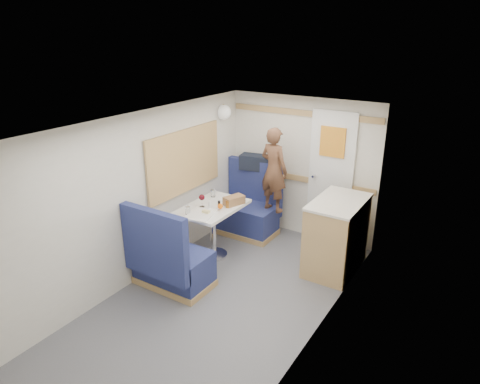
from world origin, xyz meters
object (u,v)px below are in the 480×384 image
Objects in this scene: tumbler_mid at (213,193)px; pepper_grinder at (219,204)px; dinette_table at (213,217)px; dome_light at (224,112)px; bread_loaf at (234,200)px; bench_near at (170,264)px; cheese_block at (206,212)px; duffel_bag at (256,162)px; galley_counter at (336,235)px; tray at (200,215)px; beer_glass at (228,204)px; wine_glass at (202,198)px; person at (274,170)px; tumbler_left at (188,210)px; orange_fruit at (220,206)px; salt_grinder at (210,205)px; bench_far at (247,213)px.

pepper_grinder is at bearing -42.55° from tumbler_mid.
dome_light reaches higher than dinette_table.
bench_near is at bearing -100.82° from bread_loaf.
dome_light is (-0.39, 0.85, 1.18)m from dinette_table.
cheese_block is 0.35× the size of bread_loaf.
tumbler_mid reaches higher than pepper_grinder.
pepper_grinder is (0.11, -1.11, -0.25)m from duffel_bag.
galley_counter is 1.69m from tray.
tumbler_mid reaches higher than beer_glass.
wine_glass is at bearing -72.76° from dome_light.
person is at bearing 72.75° from tray.
bread_loaf is at bearing 61.65° from tumbler_left.
pepper_grinder is (-0.10, -0.05, -0.00)m from beer_glass.
dinette_table is 0.37m from tray.
salt_grinder is (-0.15, -0.02, -0.00)m from orange_fruit.
dinette_table is 13.57× the size of orange_fruit.
orange_fruit is 0.10m from pepper_grinder.
bench_near is 0.99m from pepper_grinder.
tray is at bearing -106.50° from bread_loaf.
wine_glass is (-1.56, -0.65, 0.38)m from galley_counter.
dinette_table is at bearing 158.86° from orange_fruit.
bench_far is at bearing 94.37° from cheese_block.
galley_counter is 0.78× the size of person.
dinette_table is 2.02× the size of duffel_bag.
duffel_bag is 1.11m from beer_glass.
pepper_grinder is at bearing -83.57° from bench_far.
beer_glass is (-1.27, -0.49, 0.30)m from galley_counter.
orange_fruit reaches higher than cheese_block.
bench_near is at bearing -96.32° from pepper_grinder.
tumbler_left is at bearing -149.52° from galley_counter.
tumbler_mid reaches higher than salt_grinder.
tumbler_left is at bearing -130.40° from orange_fruit.
dinette_table is at bearing -55.36° from tumbler_mid.
wine_glass reaches higher than tumbler_left.
dome_light is 1.32m from bread_loaf.
bread_loaf is at bearing -48.09° from dome_light.
dinette_table is 0.88× the size of bench_near.
tray is 0.17m from tumbler_left.
orange_fruit is at bearing 7.60° from wine_glass.
pepper_grinder is 0.21m from bread_loaf.
person reaches higher than pepper_grinder.
cheese_block is 1.02× the size of beer_glass.
tray is at bearing -68.53° from tumbler_mid.
person is (0.42, -0.00, 0.74)m from bench_far.
bread_loaf is (0.15, 0.51, 0.04)m from tray.
duffel_bag reaches higher than wine_glass.
bread_loaf is at bearing -73.34° from bench_far.
dinette_table is at bearing 76.43° from person.
tumbler_left is 0.64m from bread_loaf.
tumbler_mid is at bearing -106.68° from bench_far.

